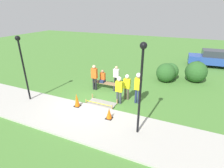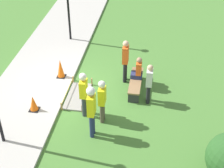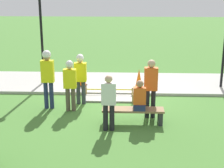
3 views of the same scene
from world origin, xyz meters
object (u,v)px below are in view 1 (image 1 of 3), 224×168
worker_trainee (127,85)px  bystander_in_gray_shirt (116,75)px  person_seated_on_bench (103,77)px  lamppost_near (141,78)px  traffic_cone_far_patch (109,113)px  lamppost_far (22,60)px  parked_car_blue (215,58)px  bystander_in_orange_shirt (94,76)px  park_bench (105,84)px  worker_assistant (138,85)px  worker_supervisor (119,88)px  traffic_cone_near_patch (77,100)px

worker_trainee → bystander_in_gray_shirt: worker_trainee is taller
person_seated_on_bench → lamppost_near: bearing=-46.7°
traffic_cone_far_patch → lamppost_far: bearing=-179.4°
parked_car_blue → traffic_cone_far_patch: bearing=-118.1°
bystander_in_orange_shirt → person_seated_on_bench: bearing=56.7°
park_bench → bystander_in_orange_shirt: 1.01m
worker_assistant → park_bench: bearing=157.2°
traffic_cone_far_patch → worker_trainee: (0.07, 2.49, 0.59)m
worker_assistant → worker_supervisor: bearing=-154.2°
traffic_cone_near_patch → person_seated_on_bench: (0.09, 3.11, 0.31)m
lamppost_near → parked_car_blue: (4.07, 12.75, -1.91)m
worker_supervisor → parked_car_blue: (5.87, 10.48, -0.18)m
worker_trainee → lamppost_near: lamppost_near is taller
lamppost_far → bystander_in_gray_shirt: bearing=44.1°
person_seated_on_bench → worker_trainee: worker_trainee is taller
worker_assistant → parked_car_blue: bearing=64.0°
bystander_in_orange_shirt → lamppost_far: bearing=-134.3°
bystander_in_orange_shirt → park_bench: bearing=42.3°
traffic_cone_near_patch → person_seated_on_bench: 3.13m
parked_car_blue → lamppost_near: bearing=-110.9°
traffic_cone_near_patch → bystander_in_orange_shirt: (-0.26, 2.58, 0.55)m
worker_trainee → lamppost_near: (1.56, -2.95, 1.77)m
traffic_cone_near_patch → parked_car_blue: parked_car_blue is taller
bystander_in_orange_shirt → lamppost_far: 4.51m
bystander_in_gray_shirt → lamppost_far: bearing=-135.9°
traffic_cone_far_patch → worker_assistant: worker_assistant is taller
worker_trainee → bystander_in_gray_shirt: size_ratio=1.04×
traffic_cone_near_patch → worker_supervisor: size_ratio=0.46×
park_bench → bystander_in_gray_shirt: (0.68, 0.53, 0.58)m
worker_assistant → worker_trainee: bearing=165.0°
worker_supervisor → bystander_in_gray_shirt: bearing=116.0°
traffic_cone_far_patch → parked_car_blue: size_ratio=0.12×
person_seated_on_bench → parked_car_blue: (7.79, 8.79, 0.04)m
parked_car_blue → traffic_cone_near_patch: bearing=-126.7°
worker_assistant → worker_trainee: worker_assistant is taller
bystander_in_orange_shirt → lamppost_far: size_ratio=0.47×
traffic_cone_far_patch → worker_assistant: bearing=70.3°
traffic_cone_far_patch → lamppost_far: lamppost_far is taller
person_seated_on_bench → worker_trainee: size_ratio=0.53×
traffic_cone_near_patch → worker_assistant: bearing=32.4°
traffic_cone_far_patch → park_bench: traffic_cone_far_patch is taller
bystander_in_orange_shirt → parked_car_blue: 12.38m
worker_supervisor → worker_trainee: 0.73m
traffic_cone_near_patch → park_bench: (0.27, 3.06, -0.17)m
traffic_cone_near_patch → worker_assistant: size_ratio=0.41×
lamppost_near → parked_car_blue: bearing=72.3°
worker_supervisor → lamppost_far: bearing=-160.3°
park_bench → bystander_in_orange_shirt: bearing=-137.7°
traffic_cone_near_patch → bystander_in_gray_shirt: 3.74m
traffic_cone_near_patch → bystander_in_orange_shirt: size_ratio=0.44×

